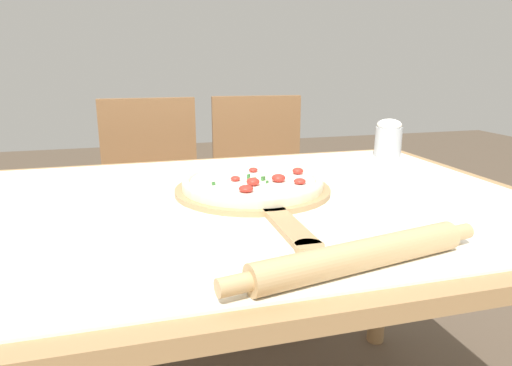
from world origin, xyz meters
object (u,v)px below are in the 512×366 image
object	(u,v)px
rolling_pin	(361,255)
pizza	(253,182)
chair_left	(153,196)
pizza_peel	(255,192)
chair_right	(260,188)
flour_cup	(388,138)

from	to	relation	value
rolling_pin	pizza	bearing A→B (deg)	95.83
pizza	chair_left	distance (m)	0.86
chair_left	pizza_peel	bearing A→B (deg)	-75.16
rolling_pin	chair_right	distance (m)	1.28
pizza	chair_right	world-z (taller)	chair_right
pizza	chair_left	size ratio (longest dim) A/B	0.36
rolling_pin	flour_cup	world-z (taller)	flour_cup
pizza	rolling_pin	xyz separation A→B (m)	(0.05, -0.44, -0.00)
pizza	rolling_pin	size ratio (longest dim) A/B	0.74
pizza_peel	chair_left	distance (m)	0.88
pizza	flour_cup	size ratio (longest dim) A/B	2.71
rolling_pin	chair_left	distance (m)	1.29
pizza_peel	chair_left	bearing A→B (deg)	103.79
pizza	rolling_pin	bearing A→B (deg)	-84.17
rolling_pin	chair_left	xyz separation A→B (m)	(-0.25, 1.24, -0.24)
pizza_peel	chair_left	size ratio (longest dim) A/B	0.62
pizza_peel	flour_cup	xyz separation A→B (m)	(0.53, 0.31, 0.06)
chair_left	pizza	bearing A→B (deg)	-74.77
pizza_peel	pizza	bearing A→B (deg)	88.55
pizza	chair_left	bearing A→B (deg)	104.18
rolling_pin	chair_left	bearing A→B (deg)	101.27
pizza	rolling_pin	world-z (taller)	pizza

